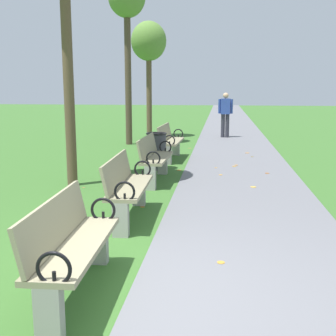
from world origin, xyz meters
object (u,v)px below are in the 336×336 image
(tree_2, at_px, (127,4))
(pedestrian_walking, at_px, (225,112))
(park_bench_2, at_px, (127,186))
(tree_3, at_px, (149,44))
(park_bench_4, at_px, (170,141))
(trash_bin, at_px, (156,151))
(park_bench_1, at_px, (71,245))
(park_bench_3, at_px, (154,157))

(tree_2, bearing_deg, pedestrian_walking, 35.15)
(park_bench_2, height_order, tree_3, tree_3)
(tree_2, distance_m, tree_3, 2.31)
(pedestrian_walking, bearing_deg, tree_2, -144.85)
(park_bench_2, xyz_separation_m, tree_3, (-1.34, 10.07, 2.88))
(park_bench_4, height_order, tree_2, tree_2)
(park_bench_2, xyz_separation_m, tree_2, (-1.68, 8.02, 3.88))
(park_bench_4, bearing_deg, pedestrian_walking, 73.90)
(trash_bin, bearing_deg, tree_2, 110.09)
(tree_2, bearing_deg, park_bench_2, -78.19)
(trash_bin, bearing_deg, park_bench_1, -88.63)
(park_bench_4, height_order, tree_3, tree_3)
(tree_2, height_order, trash_bin, tree_2)
(park_bench_1, bearing_deg, park_bench_3, 90.00)
(park_bench_1, bearing_deg, park_bench_2, 90.00)
(park_bench_1, height_order, tree_2, tree_2)
(park_bench_4, xyz_separation_m, trash_bin, (-0.15, -1.36, -0.06))
(tree_2, bearing_deg, park_bench_1, -80.81)
(park_bench_3, bearing_deg, park_bench_1, -90.00)
(park_bench_3, height_order, pedestrian_walking, pedestrian_walking)
(tree_2, distance_m, trash_bin, 5.94)
(park_bench_1, distance_m, park_bench_3, 4.88)
(park_bench_1, xyz_separation_m, tree_2, (-1.68, 10.35, 3.88))
(park_bench_1, distance_m, trash_bin, 6.18)
(park_bench_3, bearing_deg, pedestrian_walking, 79.32)
(tree_3, bearing_deg, park_bench_2, -82.40)
(park_bench_4, height_order, pedestrian_walking, pedestrian_walking)
(park_bench_1, distance_m, tree_2, 11.18)
(park_bench_4, relative_size, tree_2, 0.31)
(park_bench_4, relative_size, tree_3, 0.39)
(tree_3, bearing_deg, tree_2, -99.13)
(park_bench_3, bearing_deg, park_bench_4, 90.00)
(park_bench_3, bearing_deg, tree_3, 100.12)
(park_bench_2, relative_size, tree_2, 0.31)
(tree_2, xyz_separation_m, tree_3, (0.33, 2.06, -1.00))
(park_bench_1, xyz_separation_m, tree_3, (-1.34, 12.41, 2.88))
(tree_2, height_order, pedestrian_walking, tree_2)
(park_bench_3, distance_m, trash_bin, 1.30)
(park_bench_3, height_order, tree_3, tree_3)
(park_bench_4, relative_size, trash_bin, 1.93)
(park_bench_3, bearing_deg, trash_bin, 96.50)
(park_bench_3, distance_m, pedestrian_walking, 7.81)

